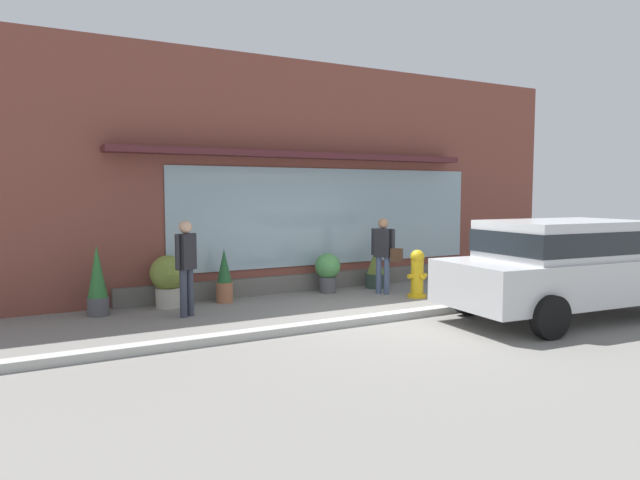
{
  "coord_description": "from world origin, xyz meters",
  "views": [
    {
      "loc": [
        -5.51,
        -7.72,
        2.09
      ],
      "look_at": [
        -0.54,
        1.2,
        1.23
      ],
      "focal_mm": 32.27,
      "sensor_mm": 36.0,
      "label": 1
    }
  ],
  "objects_px": {
    "pedestrian_with_handbag": "(384,250)",
    "potted_plant_near_hydrant": "(376,269)",
    "parked_car_silver": "(569,263)",
    "fire_hydrant": "(417,274)",
    "potted_plant_corner_tall": "(224,277)",
    "pedestrian_passerby": "(186,261)",
    "potted_plant_trailing_edge": "(97,282)",
    "potted_plant_doorstep": "(328,270)",
    "potted_plant_window_left": "(168,278)"
  },
  "relations": [
    {
      "from": "potted_plant_window_left",
      "to": "pedestrian_passerby",
      "type": "bearing_deg",
      "value": -85.33
    },
    {
      "from": "potted_plant_near_hydrant",
      "to": "potted_plant_trailing_edge",
      "type": "height_order",
      "value": "potted_plant_trailing_edge"
    },
    {
      "from": "parked_car_silver",
      "to": "potted_plant_near_hydrant",
      "type": "bearing_deg",
      "value": 108.88
    },
    {
      "from": "parked_car_silver",
      "to": "potted_plant_corner_tall",
      "type": "distance_m",
      "value": 6.08
    },
    {
      "from": "pedestrian_with_handbag",
      "to": "pedestrian_passerby",
      "type": "xyz_separation_m",
      "value": [
        -4.13,
        -0.15,
        0.04
      ]
    },
    {
      "from": "potted_plant_near_hydrant",
      "to": "potted_plant_window_left",
      "type": "distance_m",
      "value": 4.5
    },
    {
      "from": "pedestrian_passerby",
      "to": "parked_car_silver",
      "type": "bearing_deg",
      "value": -62.15
    },
    {
      "from": "parked_car_silver",
      "to": "potted_plant_window_left",
      "type": "xyz_separation_m",
      "value": [
        -5.54,
        4.12,
        -0.39
      ]
    },
    {
      "from": "fire_hydrant",
      "to": "potted_plant_corner_tall",
      "type": "distance_m",
      "value": 3.77
    },
    {
      "from": "potted_plant_doorstep",
      "to": "potted_plant_near_hydrant",
      "type": "xyz_separation_m",
      "value": [
        1.21,
        0.01,
        -0.06
      ]
    },
    {
      "from": "parked_car_silver",
      "to": "potted_plant_doorstep",
      "type": "relative_size",
      "value": 5.69
    },
    {
      "from": "fire_hydrant",
      "to": "potted_plant_near_hydrant",
      "type": "bearing_deg",
      "value": 92.95
    },
    {
      "from": "fire_hydrant",
      "to": "potted_plant_doorstep",
      "type": "height_order",
      "value": "fire_hydrant"
    },
    {
      "from": "fire_hydrant",
      "to": "potted_plant_near_hydrant",
      "type": "xyz_separation_m",
      "value": [
        -0.07,
        1.34,
        -0.06
      ]
    },
    {
      "from": "fire_hydrant",
      "to": "pedestrian_passerby",
      "type": "distance_m",
      "value": 4.54
    },
    {
      "from": "potted_plant_doorstep",
      "to": "potted_plant_near_hydrant",
      "type": "relative_size",
      "value": 0.94
    },
    {
      "from": "pedestrian_with_handbag",
      "to": "parked_car_silver",
      "type": "distance_m",
      "value": 3.6
    },
    {
      "from": "pedestrian_passerby",
      "to": "potted_plant_trailing_edge",
      "type": "distance_m",
      "value": 1.56
    },
    {
      "from": "fire_hydrant",
      "to": "potted_plant_near_hydrant",
      "type": "height_order",
      "value": "fire_hydrant"
    },
    {
      "from": "pedestrian_with_handbag",
      "to": "potted_plant_near_hydrant",
      "type": "xyz_separation_m",
      "value": [
        0.29,
        0.71,
        -0.49
      ]
    },
    {
      "from": "potted_plant_trailing_edge",
      "to": "pedestrian_with_handbag",
      "type": "bearing_deg",
      "value": -6.9
    },
    {
      "from": "parked_car_silver",
      "to": "potted_plant_near_hydrant",
      "type": "distance_m",
      "value": 4.22
    },
    {
      "from": "potted_plant_near_hydrant",
      "to": "pedestrian_with_handbag",
      "type": "bearing_deg",
      "value": -112.11
    },
    {
      "from": "potted_plant_near_hydrant",
      "to": "potted_plant_window_left",
      "type": "relative_size",
      "value": 0.92
    },
    {
      "from": "potted_plant_window_left",
      "to": "potted_plant_trailing_edge",
      "type": "bearing_deg",
      "value": -174.24
    },
    {
      "from": "potted_plant_corner_tall",
      "to": "pedestrian_passerby",
      "type": "bearing_deg",
      "value": -138.06
    },
    {
      "from": "potted_plant_doorstep",
      "to": "potted_plant_window_left",
      "type": "relative_size",
      "value": 0.86
    },
    {
      "from": "parked_car_silver",
      "to": "potted_plant_trailing_edge",
      "type": "distance_m",
      "value": 7.86
    },
    {
      "from": "pedestrian_with_handbag",
      "to": "pedestrian_passerby",
      "type": "bearing_deg",
      "value": -118.83
    },
    {
      "from": "potted_plant_corner_tall",
      "to": "potted_plant_window_left",
      "type": "xyz_separation_m",
      "value": [
        -1.05,
        0.05,
        0.05
      ]
    },
    {
      "from": "pedestrian_with_handbag",
      "to": "parked_car_silver",
      "type": "bearing_deg",
      "value": -9.15
    },
    {
      "from": "fire_hydrant",
      "to": "potted_plant_corner_tall",
      "type": "relative_size",
      "value": 0.93
    },
    {
      "from": "pedestrian_with_handbag",
      "to": "potted_plant_trailing_edge",
      "type": "xyz_separation_m",
      "value": [
        -5.42,
        0.66,
        -0.32
      ]
    },
    {
      "from": "pedestrian_with_handbag",
      "to": "potted_plant_doorstep",
      "type": "relative_size",
      "value": 1.89
    },
    {
      "from": "parked_car_silver",
      "to": "potted_plant_window_left",
      "type": "height_order",
      "value": "parked_car_silver"
    },
    {
      "from": "pedestrian_with_handbag",
      "to": "potted_plant_corner_tall",
      "type": "bearing_deg",
      "value": -133.85
    },
    {
      "from": "potted_plant_near_hydrant",
      "to": "potted_plant_corner_tall",
      "type": "bearing_deg",
      "value": 179.77
    },
    {
      "from": "pedestrian_passerby",
      "to": "potted_plant_near_hydrant",
      "type": "relative_size",
      "value": 1.85
    },
    {
      "from": "pedestrian_with_handbag",
      "to": "potted_plant_trailing_edge",
      "type": "distance_m",
      "value": 5.47
    },
    {
      "from": "pedestrian_with_handbag",
      "to": "potted_plant_window_left",
      "type": "xyz_separation_m",
      "value": [
        -4.21,
        0.78,
        -0.37
      ]
    },
    {
      "from": "parked_car_silver",
      "to": "potted_plant_doorstep",
      "type": "distance_m",
      "value": 4.65
    },
    {
      "from": "pedestrian_passerby",
      "to": "potted_plant_corner_tall",
      "type": "bearing_deg",
      "value": 10.14
    },
    {
      "from": "potted_plant_doorstep",
      "to": "potted_plant_corner_tall",
      "type": "distance_m",
      "value": 2.24
    },
    {
      "from": "pedestrian_with_handbag",
      "to": "potted_plant_trailing_edge",
      "type": "bearing_deg",
      "value": -127.75
    },
    {
      "from": "pedestrian_passerby",
      "to": "fire_hydrant",
      "type": "bearing_deg",
      "value": -37.91
    },
    {
      "from": "parked_car_silver",
      "to": "potted_plant_doorstep",
      "type": "bearing_deg",
      "value": 123.62
    },
    {
      "from": "potted_plant_doorstep",
      "to": "potted_plant_window_left",
      "type": "distance_m",
      "value": 3.29
    },
    {
      "from": "potted_plant_trailing_edge",
      "to": "potted_plant_doorstep",
      "type": "bearing_deg",
      "value": 0.58
    },
    {
      "from": "pedestrian_with_handbag",
      "to": "potted_plant_corner_tall",
      "type": "relative_size",
      "value": 1.52
    },
    {
      "from": "pedestrian_with_handbag",
      "to": "potted_plant_near_hydrant",
      "type": "height_order",
      "value": "pedestrian_with_handbag"
    }
  ]
}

